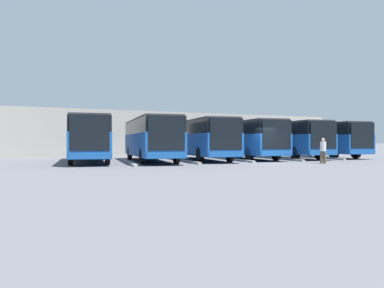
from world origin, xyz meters
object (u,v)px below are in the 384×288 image
Objects in this scene: bus_0 at (321,139)px; pedestrian at (323,150)px; bus_1 at (285,138)px; bus_5 at (88,138)px; bus_3 at (200,138)px; bus_2 at (244,138)px; bus_4 at (151,138)px.

bus_0 reaches higher than pedestrian.
bus_1 is 17.60m from bus_5.
bus_0 is 13.20m from bus_3.
bus_1 is at bearing -172.52° from bus_2.
pedestrian is (-1.10, 8.17, -0.86)m from bus_2.
bus_3 is 1.00× the size of bus_5.
pedestrian is at bearing 76.45° from bus_1.
bus_0 is at bearing -169.74° from bus_3.
bus_5 is at bearing -5.65° from bus_4.
bus_2 is 4.41m from bus_3.
bus_2 is 1.00× the size of bus_4.
bus_4 is 12.43m from pedestrian.
bus_3 is 6.72× the size of pedestrian.
bus_1 is at bearing -77.36° from pedestrian.
bus_1 is 13.21m from bus_4.
bus_2 and bus_5 have the same top height.
bus_3 is at bearing -20.22° from pedestrian.
bus_3 is 4.42m from bus_4.
bus_0 is 17.61m from bus_4.
bus_2 is (4.40, -0.09, 0.00)m from bus_1.
pedestrian is at bearing 157.62° from bus_5.
bus_3 is (13.20, 0.37, 0.00)m from bus_0.
bus_2 and bus_3 have the same top height.
bus_4 is 6.72× the size of pedestrian.
bus_5 is 16.70m from pedestrian.
bus_4 is (13.20, 0.61, 0.00)m from bus_1.
bus_5 is at bearing 3.93° from bus_3.
bus_0 is at bearing -170.89° from bus_2.
bus_2 is at bearing -167.43° from bus_3.
bus_0 and bus_3 have the same top height.
bus_4 is (8.80, 0.70, 0.00)m from bus_2.
bus_4 reaches higher than pedestrian.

